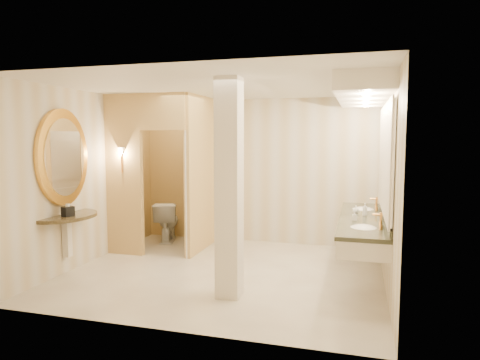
# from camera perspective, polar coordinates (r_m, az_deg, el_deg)

# --- Properties ---
(floor) EXTENTS (4.50, 4.50, 0.00)m
(floor) POSITION_cam_1_polar(r_m,az_deg,el_deg) (6.47, -2.06, -12.16)
(floor) COLOR beige
(floor) RESTS_ON ground
(ceiling) EXTENTS (4.50, 4.50, 0.00)m
(ceiling) POSITION_cam_1_polar(r_m,az_deg,el_deg) (6.20, -2.15, 12.33)
(ceiling) COLOR silver
(ceiling) RESTS_ON wall_back
(wall_back) EXTENTS (4.50, 0.02, 2.70)m
(wall_back) POSITION_cam_1_polar(r_m,az_deg,el_deg) (8.11, 2.20, 1.20)
(wall_back) COLOR beige
(wall_back) RESTS_ON floor
(wall_front) EXTENTS (4.50, 0.02, 2.70)m
(wall_front) POSITION_cam_1_polar(r_m,az_deg,el_deg) (4.34, -10.17, -2.73)
(wall_front) COLOR beige
(wall_front) RESTS_ON floor
(wall_left) EXTENTS (0.02, 4.00, 2.70)m
(wall_left) POSITION_cam_1_polar(r_m,az_deg,el_deg) (7.20, -19.42, 0.32)
(wall_left) COLOR beige
(wall_left) RESTS_ON floor
(wall_right) EXTENTS (0.02, 4.00, 2.70)m
(wall_right) POSITION_cam_1_polar(r_m,az_deg,el_deg) (5.91, 19.15, -0.75)
(wall_right) COLOR beige
(wall_right) RESTS_ON floor
(toilet_closet) EXTENTS (1.50, 1.55, 2.70)m
(toilet_closet) POSITION_cam_1_polar(r_m,az_deg,el_deg) (7.49, -7.97, 1.05)
(toilet_closet) COLOR #E0C575
(toilet_closet) RESTS_ON floor
(wall_sconce) EXTENTS (0.14, 0.14, 0.42)m
(wall_sconce) POSITION_cam_1_polar(r_m,az_deg,el_deg) (7.36, -15.52, 3.53)
(wall_sconce) COLOR gold
(wall_sconce) RESTS_ON toilet_closet
(vanity) EXTENTS (0.75, 2.83, 2.09)m
(vanity) POSITION_cam_1_polar(r_m,az_deg,el_deg) (6.14, 16.57, 2.17)
(vanity) COLOR silver
(vanity) RESTS_ON floor
(console_shelf) EXTENTS (1.06, 1.06, 1.98)m
(console_shelf) POSITION_cam_1_polar(r_m,az_deg,el_deg) (6.64, -22.48, -0.22)
(console_shelf) COLOR black
(console_shelf) RESTS_ON floor
(pillar) EXTENTS (0.29, 0.29, 2.70)m
(pillar) POSITION_cam_1_polar(r_m,az_deg,el_deg) (5.23, -1.45, -1.23)
(pillar) COLOR silver
(pillar) RESTS_ON floor
(tissue_box) EXTENTS (0.18, 0.18, 0.14)m
(tissue_box) POSITION_cam_1_polar(r_m,az_deg,el_deg) (6.51, -21.97, -3.90)
(tissue_box) COLOR black
(tissue_box) RESTS_ON console_shelf
(toilet) EXTENTS (0.62, 0.84, 0.77)m
(toilet) POSITION_cam_1_polar(r_m,az_deg,el_deg) (8.38, -9.68, -5.41)
(toilet) COLOR white
(toilet) RESTS_ON floor
(soap_bottle_a) EXTENTS (0.06, 0.06, 0.12)m
(soap_bottle_a) POSITION_cam_1_polar(r_m,az_deg,el_deg) (5.94, 15.01, -4.65)
(soap_bottle_a) COLOR beige
(soap_bottle_a) RESTS_ON vanity
(soap_bottle_b) EXTENTS (0.10, 0.10, 0.12)m
(soap_bottle_b) POSITION_cam_1_polar(r_m,az_deg,el_deg) (6.51, 15.19, -3.79)
(soap_bottle_b) COLOR silver
(soap_bottle_b) RESTS_ON vanity
(soap_bottle_c) EXTENTS (0.09, 0.09, 0.18)m
(soap_bottle_c) POSITION_cam_1_polar(r_m,az_deg,el_deg) (6.31, 16.32, -3.79)
(soap_bottle_c) COLOR #C6B28C
(soap_bottle_c) RESTS_ON vanity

